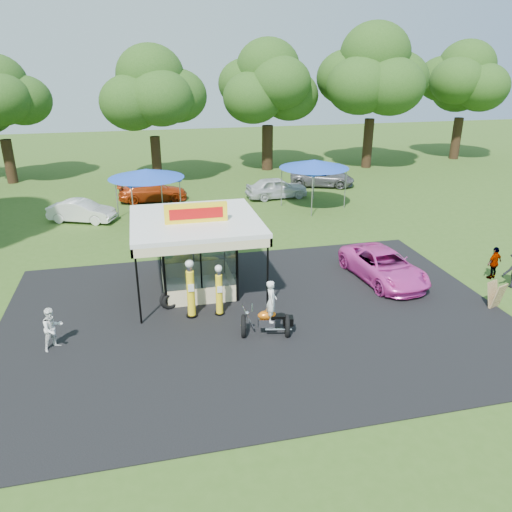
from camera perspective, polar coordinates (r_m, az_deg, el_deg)
The scene contains 22 objects.
ground at distance 18.61m, azimuth 1.53°, elevation -9.83°, with size 120.00×120.00×0.00m, color #34541A.
asphalt_apron at distance 20.28m, azimuth 0.10°, elevation -6.90°, with size 20.00×14.00×0.04m, color black.
gas_station_kiosk at distance 21.92m, azimuth -6.80°, elevation 0.29°, with size 5.40×5.40×4.18m.
gas_pump_left at distance 19.90m, azimuth -7.48°, elevation -3.88°, with size 0.47×0.47×2.50m.
gas_pump_right at distance 20.03m, azimuth -4.24°, elevation -4.04°, with size 0.41×0.41×2.19m.
motorcycle at distance 18.62m, azimuth 1.52°, elevation -6.60°, with size 2.04×1.28×2.32m.
spare_tires at distance 21.11m, azimuth -9.98°, elevation -5.05°, with size 0.88×0.75×0.71m.
a_frame_sign at distance 23.01m, azimuth 25.71°, elevation -4.07°, with size 0.68×0.75×1.11m.
kiosk_car at distance 24.44m, azimuth -7.28°, elevation -0.71°, with size 1.13×2.82×0.96m, color yellow.
pink_sedan at distance 23.98m, azimuth 14.37°, elevation -1.10°, with size 2.35×5.10×1.42m, color #E23DAE.
spectator_west at distance 19.24m, azimuth -22.23°, elevation -7.69°, with size 0.79×0.61×1.62m, color white.
spectator_east_b at distance 25.89m, azimuth 25.58°, elevation -0.71°, with size 0.93×0.39×1.58m, color gray.
bg_car_a at distance 33.59m, azimuth -19.29°, elevation 4.87°, with size 1.46×4.18×1.38m, color white.
bg_car_b at distance 37.26m, azimuth -11.72°, elevation 7.26°, with size 2.00×4.91×1.42m, color #B4360D.
bg_car_c at distance 37.28m, azimuth 2.37°, elevation 7.80°, with size 1.83×4.56×1.55m, color silver.
bg_car_d at distance 41.28m, azimuth 7.56°, elevation 8.92°, with size 2.37×5.14×1.43m, color slate.
tent_west at distance 32.26m, azimuth -12.44°, elevation 9.15°, with size 4.72×4.72×3.30m.
tent_east at distance 34.62m, azimuth 6.66°, elevation 10.37°, with size 4.75×4.75×3.32m.
oak_far_c at distance 42.40m, azimuth -11.81°, elevation 17.23°, with size 8.99×8.99×10.60m.
oak_far_d at distance 46.46m, azimuth 1.36°, elevation 18.50°, with size 9.39×9.39×11.18m.
oak_far_e at distance 48.57m, azimuth 13.23°, elevation 19.13°, with size 10.51×10.51×12.51m.
oak_far_f at distance 55.73m, azimuth 22.67°, elevation 17.54°, with size 9.29×9.29×11.19m.
Camera 1 is at (-4.09, -15.32, 9.73)m, focal length 35.00 mm.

